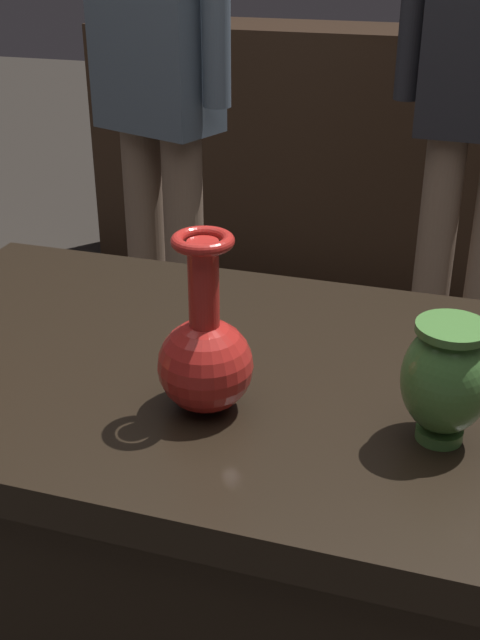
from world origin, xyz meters
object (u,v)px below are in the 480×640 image
at_px(vase_centerpiece, 205,354).
at_px(vase_tall_behind, 446,378).
at_px(visitor_near_left, 157,63).
at_px(shelf_vase_center, 437,4).

bearing_deg(vase_centerpiece, vase_tall_behind, 3.36).
xyz_separation_m(vase_centerpiece, visitor_near_left, (-0.55, 1.18, 0.14)).
relative_size(vase_tall_behind, shelf_vase_center, 1.02).
height_order(shelf_vase_center, visitor_near_left, visitor_near_left).
relative_size(vase_centerpiece, vase_tall_behind, 1.53).
bearing_deg(shelf_vase_center, visitor_near_left, -117.29).
relative_size(shelf_vase_center, visitor_near_left, 0.09).
relative_size(vase_centerpiece, visitor_near_left, 0.13).
xyz_separation_m(shelf_vase_center, visitor_near_left, (-0.61, -1.17, -0.06)).
height_order(vase_tall_behind, visitor_near_left, visitor_near_left).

